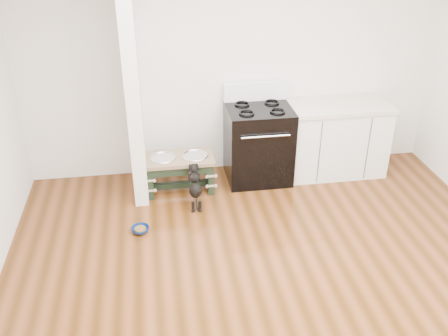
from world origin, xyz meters
TOP-DOWN VIEW (x-y plane):
  - ground at (0.00, 0.00)m, footprint 5.00×5.00m
  - room_shell at (0.00, 0.00)m, footprint 5.00×5.00m
  - partition_wall at (-1.18, 2.10)m, footprint 0.15×0.80m
  - oven_range at (0.25, 2.16)m, footprint 0.76×0.69m
  - cabinet_run at (1.23, 2.18)m, footprint 1.24×0.64m
  - dog_feeder at (-0.72, 1.99)m, footprint 0.80×0.43m
  - puppy at (-0.58, 1.63)m, footprint 0.14×0.41m
  - floor_bowl at (-1.20, 1.20)m, footprint 0.23×0.23m

SIDE VIEW (x-z plane):
  - ground at x=0.00m, z-range 0.00..0.00m
  - floor_bowl at x=-1.20m, z-range 0.00..0.06m
  - puppy at x=-0.58m, z-range 0.02..0.51m
  - dog_feeder at x=-0.72m, z-range 0.08..0.54m
  - cabinet_run at x=1.23m, z-range 0.00..0.91m
  - oven_range at x=0.25m, z-range -0.09..1.05m
  - partition_wall at x=-1.18m, z-range 0.00..2.70m
  - room_shell at x=0.00m, z-range -0.88..4.12m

